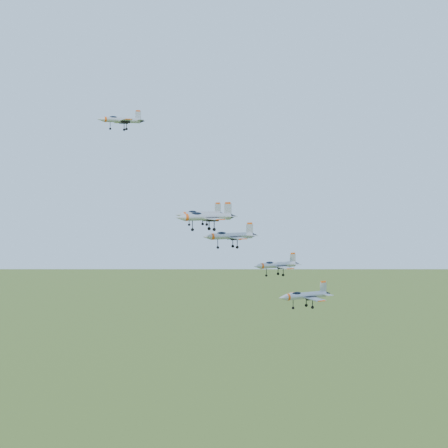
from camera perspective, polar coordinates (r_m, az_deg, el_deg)
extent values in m
cylinder|color=#9CA2A8|center=(139.53, -9.30, 9.36)|extent=(8.04, 2.29, 1.15)
cone|color=#9CA2A8|center=(138.37, -11.24, 9.39)|extent=(1.74, 1.37, 1.15)
cone|color=black|center=(140.80, -7.47, 9.33)|extent=(1.37, 1.15, 0.98)
ellipsoid|color=black|center=(139.09, -10.09, 9.55)|extent=(2.04, 1.10, 0.73)
cube|color=#9CA2A8|center=(137.18, -8.96, 9.37)|extent=(2.57, 4.14, 0.12)
cube|color=#9CA2A8|center=(141.94, -9.49, 9.17)|extent=(2.57, 4.14, 0.12)
cube|color=#9CA2A8|center=(140.65, -7.86, 9.82)|extent=(1.33, 0.30, 1.86)
cube|color=#D3480E|center=(140.76, -7.86, 10.21)|extent=(0.98, 0.26, 0.31)
cylinder|color=#9CA2A8|center=(128.44, -2.08, 0.89)|extent=(8.34, 2.68, 1.19)
cone|color=#9CA2A8|center=(126.47, -4.13, 0.84)|extent=(1.84, 1.48, 1.19)
cone|color=black|center=(130.49, -0.17, 0.93)|extent=(1.45, 1.23, 1.01)
ellipsoid|color=black|center=(127.59, -2.91, 1.07)|extent=(2.14, 1.21, 0.76)
cube|color=#9CA2A8|center=(126.19, -1.52, 0.74)|extent=(2.81, 4.36, 0.13)
cube|color=#9CA2A8|center=(130.87, -2.47, 0.83)|extent=(2.81, 4.36, 0.13)
cube|color=#9CA2A8|center=(129.99, -0.57, 1.47)|extent=(1.37, 0.36, 1.93)
cube|color=#D3480E|center=(129.96, -0.57, 1.91)|extent=(1.02, 0.31, 0.32)
cylinder|color=#9CA2A8|center=(105.37, -1.51, 0.66)|extent=(8.46, 2.62, 1.21)
cone|color=#9CA2A8|center=(103.39, -4.05, 0.60)|extent=(1.86, 1.48, 1.21)
cone|color=black|center=(107.45, 0.84, 0.72)|extent=(1.46, 1.24, 1.03)
ellipsoid|color=black|center=(104.52, -2.53, 0.88)|extent=(2.17, 1.21, 0.77)
cube|color=#9CA2A8|center=(103.09, -0.82, 0.47)|extent=(2.81, 4.40, 0.13)
cube|color=#9CA2A8|center=(107.83, -1.99, 0.60)|extent=(2.81, 4.40, 0.13)
cube|color=#9CA2A8|center=(106.94, 0.35, 1.38)|extent=(1.40, 0.35, 1.96)
cube|color=#D3480E|center=(106.91, 0.35, 1.93)|extent=(1.03, 0.30, 0.33)
cylinder|color=#9CA2A8|center=(136.50, 0.68, -1.09)|extent=(9.83, 2.62, 1.40)
cone|color=#9CA2A8|center=(134.24, -1.59, -1.17)|extent=(2.11, 1.64, 1.40)
cone|color=black|center=(138.87, 2.80, -1.02)|extent=(1.65, 1.38, 1.19)
ellipsoid|color=black|center=(135.51, -0.24, -0.90)|extent=(2.49, 1.30, 0.89)
cube|color=#9CA2A8|center=(133.86, 1.29, -1.30)|extent=(3.07, 5.03, 0.15)
cube|color=#9CA2A8|center=(139.37, 0.26, -1.11)|extent=(3.07, 5.03, 0.15)
cube|color=#9CA2A8|center=(138.24, 2.36, -0.43)|extent=(1.62, 0.33, 2.27)
cube|color=#D3480E|center=(138.17, 2.36, 0.06)|extent=(1.20, 0.30, 0.38)
cylinder|color=#9CA2A8|center=(122.93, 4.93, -3.75)|extent=(7.80, 2.55, 1.12)
cone|color=#9CA2A8|center=(120.57, 3.05, -3.88)|extent=(1.73, 1.39, 1.12)
cone|color=black|center=(125.33, 6.67, -3.62)|extent=(1.36, 1.16, 0.95)
ellipsoid|color=black|center=(121.90, 4.18, -3.60)|extent=(2.01, 1.14, 0.71)
cube|color=#9CA2A8|center=(121.04, 5.60, -3.97)|extent=(2.65, 4.08, 0.12)
cube|color=#9CA2A8|center=(125.08, 4.41, -3.72)|extent=(2.65, 4.08, 0.12)
cube|color=#9CA2A8|center=(124.68, 6.31, -3.11)|extent=(1.28, 0.34, 1.80)
cube|color=#D3480E|center=(124.57, 6.31, -2.68)|extent=(0.95, 0.30, 0.30)
cylinder|color=#9CA2A8|center=(134.96, 7.51, -6.50)|extent=(9.81, 3.06, 1.40)
cone|color=#9CA2A8|center=(131.88, 5.38, -6.72)|extent=(2.16, 1.72, 1.40)
cone|color=black|center=(138.10, 9.46, -6.28)|extent=(1.69, 1.44, 1.19)
ellipsoid|color=black|center=(133.59, 6.66, -6.36)|extent=(2.51, 1.40, 0.89)
cube|color=#9CA2A8|center=(132.66, 8.31, -6.80)|extent=(3.27, 5.11, 0.15)
cube|color=#9CA2A8|center=(137.62, 6.89, -6.41)|extent=(3.27, 5.11, 0.15)
cube|color=#9CA2A8|center=(137.18, 9.06, -5.73)|extent=(1.62, 0.41, 2.27)
cube|color=#D3480E|center=(137.00, 9.07, -5.24)|extent=(1.20, 0.35, 0.38)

